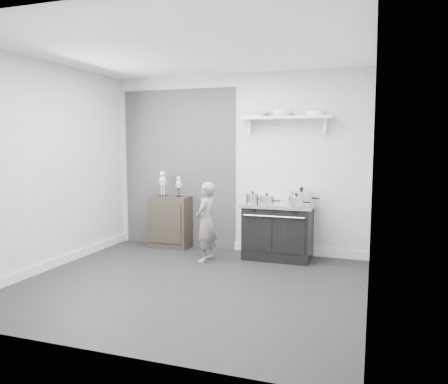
{
  "coord_description": "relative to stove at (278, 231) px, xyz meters",
  "views": [
    {
      "loc": [
        2.01,
        -4.6,
        1.64
      ],
      "look_at": [
        0.11,
        0.95,
        1.0
      ],
      "focal_mm": 35.0,
      "sensor_mm": 36.0,
      "label": 1
    }
  ],
  "objects": [
    {
      "name": "ground",
      "position": [
        -0.75,
        -1.48,
        -0.4
      ],
      "size": [
        4.0,
        4.0,
        0.0
      ],
      "primitive_type": "plane",
      "color": "black",
      "rests_on": "ground"
    },
    {
      "name": "room_shell",
      "position": [
        -0.84,
        -1.33,
        1.24
      ],
      "size": [
        4.02,
        3.62,
        2.71
      ],
      "color": "#AEAEAC",
      "rests_on": "ground"
    },
    {
      "name": "wall_shelf",
      "position": [
        0.05,
        0.2,
        1.61
      ],
      "size": [
        1.3,
        0.26,
        0.24
      ],
      "color": "silver",
      "rests_on": "room_shell"
    },
    {
      "name": "stove",
      "position": [
        0.0,
        0.0,
        0.0
      ],
      "size": [
        1.0,
        0.62,
        0.8
      ],
      "color": "black",
      "rests_on": "ground"
    },
    {
      "name": "side_cabinet",
      "position": [
        -1.77,
        0.13,
        0.01
      ],
      "size": [
        0.63,
        0.37,
        0.82
      ],
      "primitive_type": "cube",
      "color": "black",
      "rests_on": "ground"
    },
    {
      "name": "child",
      "position": [
        -0.93,
        -0.46,
        0.16
      ],
      "size": [
        0.3,
        0.43,
        1.12
      ],
      "primitive_type": "imported",
      "rotation": [
        0.0,
        0.0,
        -1.66
      ],
      "color": "slate",
      "rests_on": "ground"
    },
    {
      "name": "pot_front_left",
      "position": [
        -0.35,
        -0.1,
        0.47
      ],
      "size": [
        0.28,
        0.19,
        0.18
      ],
      "color": "silver",
      "rests_on": "stove"
    },
    {
      "name": "pot_back_right",
      "position": [
        0.31,
        0.12,
        0.49
      ],
      "size": [
        0.43,
        0.34,
        0.24
      ],
      "color": "silver",
      "rests_on": "stove"
    },
    {
      "name": "pot_front_right",
      "position": [
        0.29,
        -0.2,
        0.47
      ],
      "size": [
        0.31,
        0.23,
        0.18
      ],
      "color": "silver",
      "rests_on": "stove"
    },
    {
      "name": "pot_front_center",
      "position": [
        -0.14,
        -0.14,
        0.46
      ],
      "size": [
        0.3,
        0.21,
        0.16
      ],
      "color": "silver",
      "rests_on": "stove"
    },
    {
      "name": "skeleton_full",
      "position": [
        -1.9,
        0.13,
        0.65
      ],
      "size": [
        0.13,
        0.08,
        0.46
      ],
      "primitive_type": null,
      "color": "beige",
      "rests_on": "side_cabinet"
    },
    {
      "name": "skeleton_torso",
      "position": [
        -1.62,
        0.13,
        0.6
      ],
      "size": [
        0.1,
        0.07,
        0.37
      ],
      "primitive_type": null,
      "color": "beige",
      "rests_on": "side_cabinet"
    },
    {
      "name": "bowl_large",
      "position": [
        -0.37,
        0.19,
        1.68
      ],
      "size": [
        0.31,
        0.31,
        0.08
      ],
      "primitive_type": "imported",
      "color": "white",
      "rests_on": "wall_shelf"
    },
    {
      "name": "bowl_small",
      "position": [
        0.0,
        0.19,
        1.68
      ],
      "size": [
        0.26,
        0.26,
        0.08
      ],
      "primitive_type": "imported",
      "color": "white",
      "rests_on": "wall_shelf"
    },
    {
      "name": "plate_stack",
      "position": [
        0.47,
        0.19,
        1.67
      ],
      "size": [
        0.25,
        0.25,
        0.06
      ],
      "primitive_type": "cylinder",
      "color": "white",
      "rests_on": "wall_shelf"
    }
  ]
}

